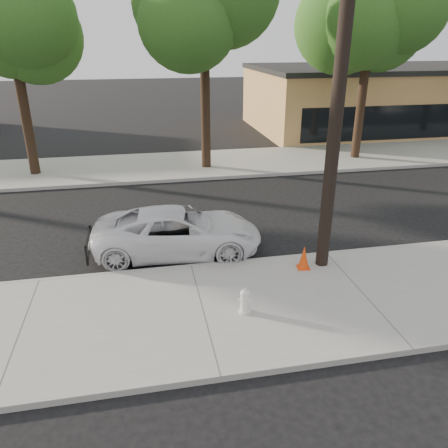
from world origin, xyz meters
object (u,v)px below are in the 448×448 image
(police_cruiser, at_px, (178,231))
(fire_hydrant, at_px, (245,301))
(traffic_cone, at_px, (304,258))
(utility_pole, at_px, (338,96))

(police_cruiser, height_order, fire_hydrant, police_cruiser)
(police_cruiser, xyz_separation_m, traffic_cone, (3.23, -1.91, -0.22))
(fire_hydrant, bearing_deg, traffic_cone, 58.03)
(utility_pole, xyz_separation_m, police_cruiser, (-3.82, 1.78, -4.01))
(utility_pole, height_order, fire_hydrant, utility_pole)
(utility_pole, bearing_deg, fire_hydrant, -145.10)
(utility_pole, distance_m, police_cruiser, 5.82)
(utility_pole, distance_m, traffic_cone, 4.28)
(fire_hydrant, height_order, traffic_cone, traffic_cone)
(fire_hydrant, xyz_separation_m, traffic_cone, (2.07, 1.73, 0.03))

